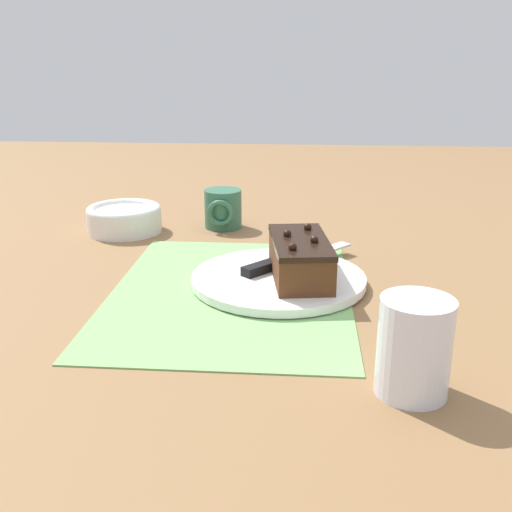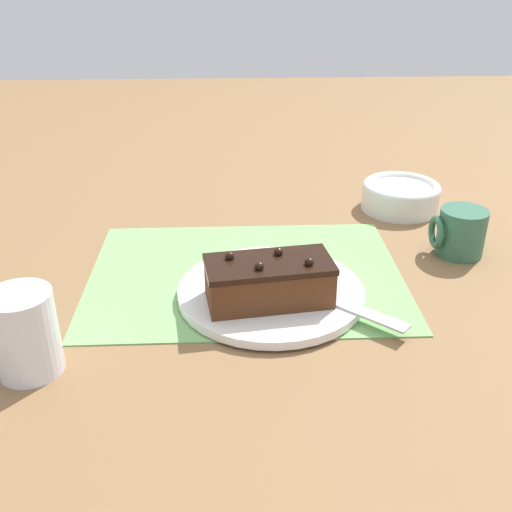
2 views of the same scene
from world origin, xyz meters
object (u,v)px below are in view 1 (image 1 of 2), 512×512
object	(u,v)px
chocolate_cake	(300,258)
serving_knife	(282,262)
small_bowl	(124,218)
drinking_glass	(414,347)
coffee_mug	(223,209)
cake_plate	(279,279)

from	to	relation	value
chocolate_cake	serving_knife	xyz separation A→B (m)	(-0.05, -0.03, -0.02)
chocolate_cake	small_bowl	distance (m)	0.43
serving_knife	small_bowl	bearing A→B (deg)	-172.84
drinking_glass	coffee_mug	size ratio (longest dim) A/B	1.24
chocolate_cake	drinking_glass	world-z (taller)	drinking_glass
small_bowl	coffee_mug	size ratio (longest dim) A/B	1.72
small_bowl	serving_knife	bearing A→B (deg)	55.09
drinking_glass	small_bowl	world-z (taller)	drinking_glass
drinking_glass	coffee_mug	xyz separation A→B (m)	(-0.59, -0.27, -0.01)
drinking_glass	small_bowl	bearing A→B (deg)	-140.28
serving_knife	small_bowl	world-z (taller)	small_bowl
coffee_mug	chocolate_cake	bearing A→B (deg)	26.36
chocolate_cake	drinking_glass	xyz separation A→B (m)	(0.28, 0.11, 0.01)
chocolate_cake	serving_knife	bearing A→B (deg)	-150.22
cake_plate	drinking_glass	size ratio (longest dim) A/B	2.54
cake_plate	chocolate_cake	distance (m)	0.05
serving_knife	drinking_glass	xyz separation A→B (m)	(0.33, 0.14, 0.03)
serving_knife	drinking_glass	size ratio (longest dim) A/B	1.87
cake_plate	drinking_glass	distance (m)	0.32
cake_plate	small_bowl	world-z (taller)	small_bowl
cake_plate	chocolate_cake	xyz separation A→B (m)	(0.01, 0.03, 0.04)
cake_plate	coffee_mug	xyz separation A→B (m)	(-0.30, -0.12, 0.03)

